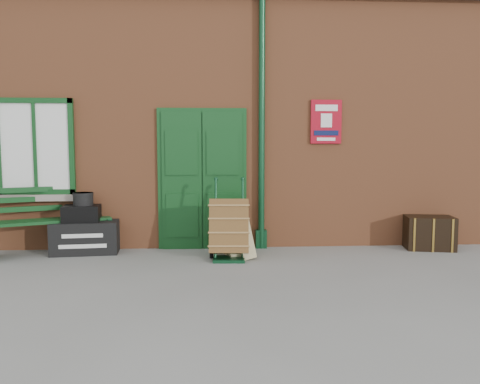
{
  "coord_description": "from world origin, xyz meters",
  "views": [
    {
      "loc": [
        -0.14,
        -6.05,
        1.63
      ],
      "look_at": [
        0.26,
        0.6,
        1.0
      ],
      "focal_mm": 35.0,
      "sensor_mm": 36.0,
      "label": 1
    }
  ],
  "objects": [
    {
      "name": "ground",
      "position": [
        0.0,
        0.0,
        0.0
      ],
      "size": [
        80.0,
        80.0,
        0.0
      ],
      "primitive_type": "plane",
      "color": "gray",
      "rests_on": "ground"
    },
    {
      "name": "station_building",
      "position": [
        -0.0,
        3.49,
        2.16
      ],
      "size": [
        10.3,
        4.3,
        4.36
      ],
      "color": "#A65C35",
      "rests_on": "ground"
    },
    {
      "name": "bench",
      "position": [
        -2.63,
        1.3,
        0.53
      ],
      "size": [
        1.79,
        1.15,
        1.06
      ],
      "rotation": [
        0.0,
        0.0,
        0.39
      ],
      "color": "#103D18",
      "rests_on": "ground"
    },
    {
      "name": "houdini_trunk",
      "position": [
        -2.11,
        1.25,
        0.25
      ],
      "size": [
        1.04,
        0.64,
        0.5
      ],
      "primitive_type": "cube",
      "rotation": [
        0.0,
        0.0,
        0.09
      ],
      "color": "black",
      "rests_on": "ground"
    },
    {
      "name": "strongbox",
      "position": [
        -2.16,
        1.25,
        0.62
      ],
      "size": [
        0.58,
        0.45,
        0.25
      ],
      "primitive_type": "cube",
      "rotation": [
        0.0,
        0.0,
        0.09
      ],
      "color": "black",
      "rests_on": "houdini_trunk"
    },
    {
      "name": "hatbox",
      "position": [
        -2.13,
        1.25,
        0.84
      ],
      "size": [
        0.32,
        0.32,
        0.2
      ],
      "primitive_type": "cylinder",
      "rotation": [
        0.0,
        0.0,
        0.09
      ],
      "color": "black",
      "rests_on": "strongbox"
    },
    {
      "name": "suitcase_back",
      "position": [
        0.11,
        0.92,
        0.4
      ],
      "size": [
        0.47,
        0.61,
        0.79
      ],
      "primitive_type": "cube",
      "rotation": [
        0.0,
        -0.19,
        0.22
      ],
      "color": "#C7B883",
      "rests_on": "ground"
    },
    {
      "name": "suitcase_front",
      "position": [
        0.29,
        0.82,
        0.34
      ],
      "size": [
        0.43,
        0.55,
        0.68
      ],
      "primitive_type": "cube",
      "rotation": [
        0.0,
        -0.22,
        0.22
      ],
      "color": "#C7B883",
      "rests_on": "ground"
    },
    {
      "name": "porter_trolley",
      "position": [
        0.1,
        0.73,
        0.45
      ],
      "size": [
        0.6,
        0.64,
        1.17
      ],
      "rotation": [
        0.0,
        0.0,
        -0.06
      ],
      "color": "#0E381D",
      "rests_on": "ground"
    },
    {
      "name": "dark_trunk",
      "position": [
        3.35,
        1.2,
        0.27
      ],
      "size": [
        0.81,
        0.61,
        0.53
      ],
      "primitive_type": "cube",
      "rotation": [
        0.0,
        0.0,
        -0.19
      ],
      "color": "black",
      "rests_on": "ground"
    }
  ]
}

